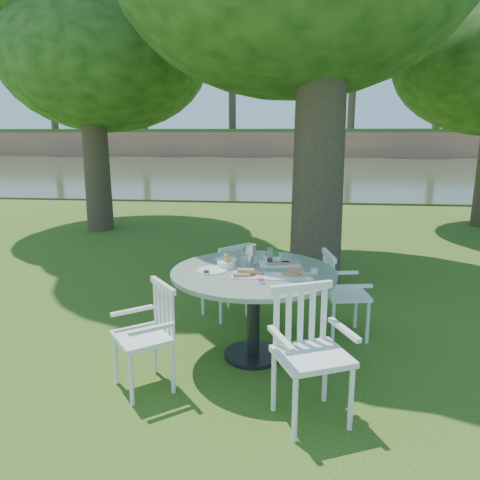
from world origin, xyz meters
name	(u,v)px	position (x,y,z in m)	size (l,w,h in m)	color
ground	(238,312)	(0.00, 0.00, 0.00)	(140.00, 140.00, 0.00)	#22410D
table	(254,286)	(0.27, -1.12, 0.72)	(1.53, 1.53, 0.86)	black
chair_ne	(338,288)	(1.11, -0.55, 0.53)	(0.50, 0.53, 0.91)	white
chair_nw	(229,275)	(-0.08, -0.17, 0.52)	(0.61, 0.61, 0.88)	white
chair_sw	(152,328)	(-0.52, -1.73, 0.53)	(0.61, 0.62, 0.89)	white
chair_se	(307,342)	(0.74, -2.00, 0.59)	(0.65, 0.64, 1.00)	white
tableware	(255,264)	(0.27, -1.03, 0.90)	(1.11, 0.87, 0.21)	white
river	(281,169)	(0.00, 23.00, 0.00)	(100.00, 28.00, 0.12)	#313720
far_bank	(290,77)	(0.28, 41.12, 7.25)	(100.00, 18.00, 15.20)	#9E6449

